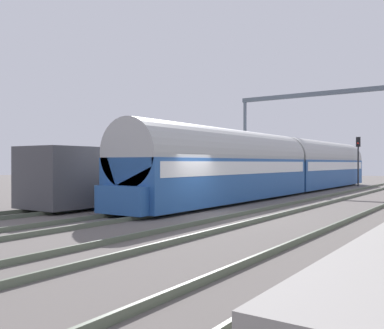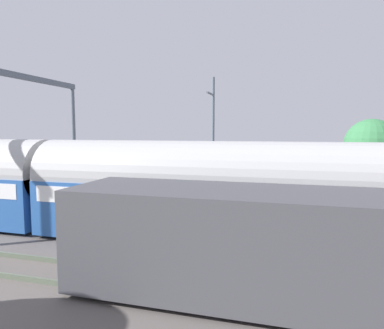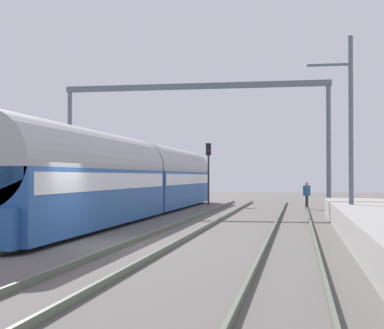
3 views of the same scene
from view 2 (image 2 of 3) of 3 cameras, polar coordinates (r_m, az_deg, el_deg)
The scene contains 9 objects.
ground at distance 15.86m, azimuth 27.74°, elevation -11.06°, with size 120.00×120.00×0.00m, color #5D5653.
track_east at distance 17.79m, azimuth 26.40°, elevation -8.97°, with size 1.51×60.00×0.16m.
track_far_east at distance 21.73m, azimuth 24.44°, elevation -6.31°, with size 1.52×60.00×0.16m.
platform at distance 25.21m, azimuth 18.69°, elevation -3.66°, with size 4.40×28.00×0.90m.
passenger_train at distance 16.53m, azimuth -22.15°, elevation -3.17°, with size 2.93×32.85×3.82m.
freight_car at distance 9.23m, azimuth 20.61°, elevation -13.07°, with size 2.80×13.00×2.70m.
person_crossing at distance 28.34m, azimuth -23.18°, elevation -1.65°, with size 0.46×0.43×1.73m.
catenary_pole_east_mid at distance 23.97m, azimuth 3.45°, elevation 5.04°, with size 1.90×0.20×8.00m.
tree_east_background at distance 27.67m, azimuth 27.33°, elevation 2.88°, with size 3.67×3.67×5.21m.
Camera 2 is at (-14.89, 3.28, 4.37)m, focal length 32.46 mm.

